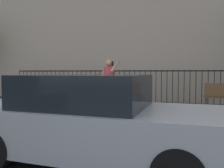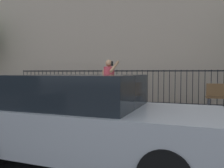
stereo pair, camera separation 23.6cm
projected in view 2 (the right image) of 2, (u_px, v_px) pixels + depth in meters
The scene contains 5 objects.
ground_plane at pixel (63, 130), 5.99m from camera, with size 60.00×60.00×0.00m, color black.
sidewalk at pixel (96, 113), 8.07m from camera, with size 28.00×4.40×0.15m, color #9E9B93.
iron_fence at pixel (124, 82), 11.53m from camera, with size 12.03×0.04×1.60m.
parked_hatchback at pixel (87, 120), 3.92m from camera, with size 4.25×1.96×1.45m.
pedestrian_on_phone at pixel (108, 82), 7.48m from camera, with size 0.70×0.51×1.74m.
Camera 2 is at (3.07, -5.22, 1.50)m, focal length 37.53 mm.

